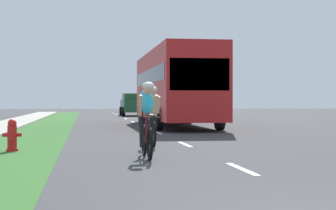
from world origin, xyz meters
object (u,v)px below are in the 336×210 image
(bus_red, at_px, (175,84))
(suv_dark_green, at_px, (134,104))
(cyclist_lead, at_px, (147,119))
(cyclist_trailing, at_px, (151,115))
(fire_hydrant_red, at_px, (12,136))

(bus_red, xyz_separation_m, suv_dark_green, (-0.27, 18.97, -1.03))
(cyclist_lead, relative_size, suv_dark_green, 0.37)
(cyclist_lead, distance_m, suv_dark_green, 33.47)
(cyclist_trailing, height_order, suv_dark_green, suv_dark_green)
(cyclist_trailing, bearing_deg, bus_red, 77.76)
(cyclist_lead, relative_size, bus_red, 0.15)
(fire_hydrant_red, height_order, cyclist_trailing, cyclist_trailing)
(cyclist_lead, xyz_separation_m, suv_dark_green, (2.64, 33.36, 0.14))
(fire_hydrant_red, bearing_deg, suv_dark_green, 79.81)
(suv_dark_green, bearing_deg, fire_hydrant_red, -100.19)
(cyclist_lead, height_order, bus_red, bus_red)
(fire_hydrant_red, distance_m, cyclist_trailing, 3.61)
(suv_dark_green, bearing_deg, cyclist_trailing, -94.12)
(bus_red, relative_size, suv_dark_green, 2.47)
(fire_hydrant_red, bearing_deg, bus_red, 64.44)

